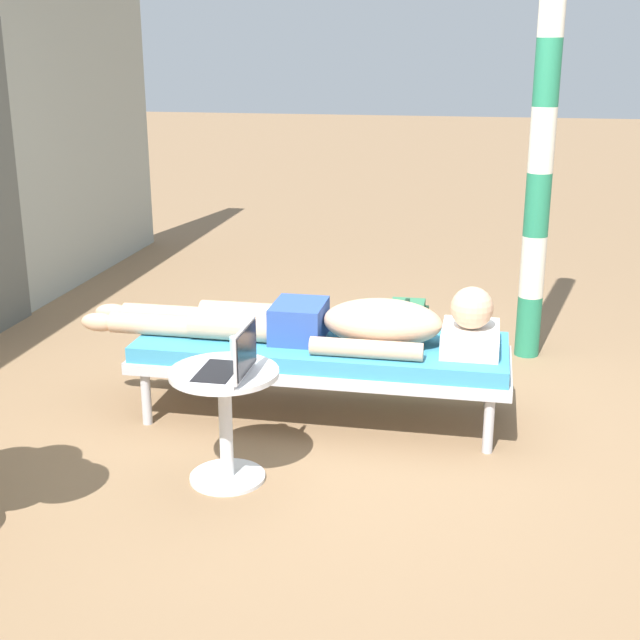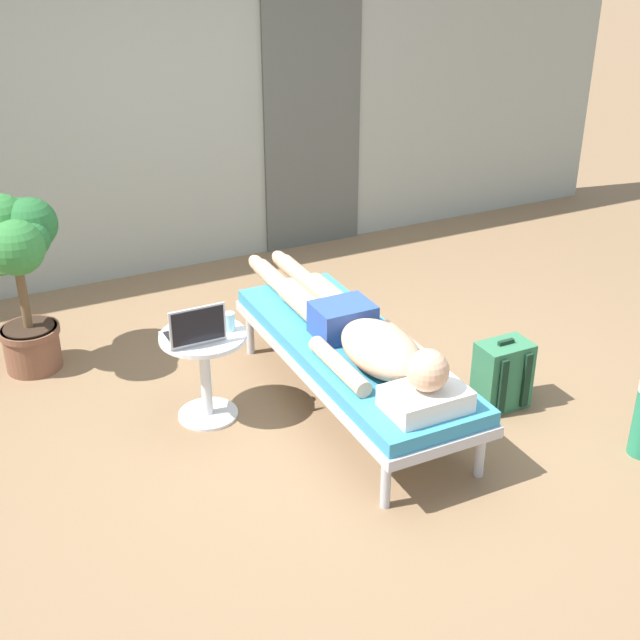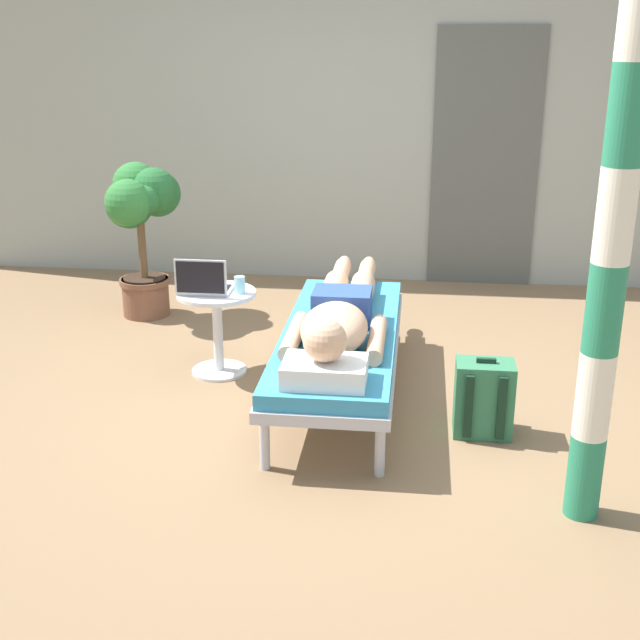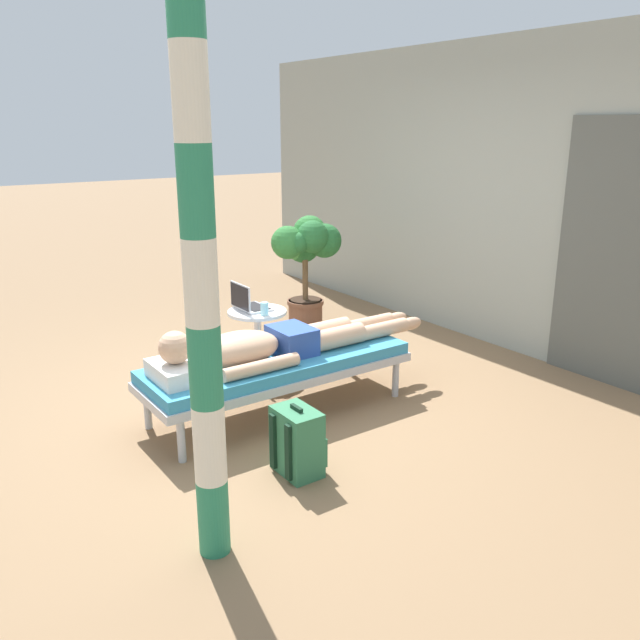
{
  "view_description": "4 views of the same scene",
  "coord_description": "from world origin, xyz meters",
  "px_view_note": "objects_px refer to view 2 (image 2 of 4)",
  "views": [
    {
      "loc": [
        -4.03,
        -0.76,
        1.88
      ],
      "look_at": [
        0.15,
        0.05,
        0.52
      ],
      "focal_mm": 49.17,
      "sensor_mm": 36.0,
      "label": 1
    },
    {
      "loc": [
        -1.88,
        -3.64,
        2.68
      ],
      "look_at": [
        0.08,
        0.32,
        0.45
      ],
      "focal_mm": 47.91,
      "sensor_mm": 36.0,
      "label": 2
    },
    {
      "loc": [
        0.55,
        -4.33,
        2.03
      ],
      "look_at": [
        0.05,
        -0.14,
        0.53
      ],
      "focal_mm": 46.77,
      "sensor_mm": 36.0,
      "label": 3
    },
    {
      "loc": [
        3.8,
        -2.18,
        1.98
      ],
      "look_at": [
        0.34,
        0.26,
        0.69
      ],
      "focal_mm": 36.49,
      "sensor_mm": 36.0,
      "label": 4
    }
  ],
  "objects_px": {
    "drink_glass": "(229,322)",
    "backpack": "(502,375)",
    "lounge_chair": "(352,355)",
    "side_table": "(205,361)",
    "laptop": "(195,331)",
    "person_reclining": "(359,333)",
    "potted_plant": "(16,254)"
  },
  "relations": [
    {
      "from": "drink_glass",
      "to": "backpack",
      "type": "height_order",
      "value": "drink_glass"
    },
    {
      "from": "lounge_chair",
      "to": "drink_glass",
      "type": "bearing_deg",
      "value": 156.92
    },
    {
      "from": "lounge_chair",
      "to": "side_table",
      "type": "bearing_deg",
      "value": 159.93
    },
    {
      "from": "lounge_chair",
      "to": "laptop",
      "type": "relative_size",
      "value": 6.21
    },
    {
      "from": "drink_glass",
      "to": "person_reclining",
      "type": "bearing_deg",
      "value": -28.38
    },
    {
      "from": "lounge_chair",
      "to": "side_table",
      "type": "distance_m",
      "value": 0.83
    },
    {
      "from": "lounge_chair",
      "to": "laptop",
      "type": "height_order",
      "value": "laptop"
    },
    {
      "from": "backpack",
      "to": "potted_plant",
      "type": "distance_m",
      "value": 2.93
    },
    {
      "from": "lounge_chair",
      "to": "person_reclining",
      "type": "relative_size",
      "value": 0.89
    },
    {
      "from": "laptop",
      "to": "drink_glass",
      "type": "xyz_separation_m",
      "value": [
        0.21,
        0.03,
        -0.01
      ]
    },
    {
      "from": "person_reclining",
      "to": "side_table",
      "type": "relative_size",
      "value": 4.15
    },
    {
      "from": "laptop",
      "to": "potted_plant",
      "type": "relative_size",
      "value": 0.28
    },
    {
      "from": "side_table",
      "to": "drink_glass",
      "type": "distance_m",
      "value": 0.27
    },
    {
      "from": "person_reclining",
      "to": "potted_plant",
      "type": "bearing_deg",
      "value": 138.73
    },
    {
      "from": "person_reclining",
      "to": "potted_plant",
      "type": "xyz_separation_m",
      "value": [
        -1.56,
        1.37,
        0.25
      ]
    },
    {
      "from": "laptop",
      "to": "potted_plant",
      "type": "xyz_separation_m",
      "value": [
        -0.73,
        1.07,
        0.18
      ]
    },
    {
      "from": "side_table",
      "to": "drink_glass",
      "type": "xyz_separation_m",
      "value": [
        0.15,
        -0.02,
        0.22
      ]
    },
    {
      "from": "person_reclining",
      "to": "side_table",
      "type": "bearing_deg",
      "value": 155.42
    },
    {
      "from": "laptop",
      "to": "side_table",
      "type": "bearing_deg",
      "value": 40.52
    },
    {
      "from": "person_reclining",
      "to": "backpack",
      "type": "height_order",
      "value": "person_reclining"
    },
    {
      "from": "lounge_chair",
      "to": "backpack",
      "type": "xyz_separation_m",
      "value": [
        0.79,
        -0.36,
        -0.15
      ]
    },
    {
      "from": "person_reclining",
      "to": "laptop",
      "type": "bearing_deg",
      "value": 160.04
    },
    {
      "from": "backpack",
      "to": "lounge_chair",
      "type": "bearing_deg",
      "value": 155.7
    },
    {
      "from": "person_reclining",
      "to": "laptop",
      "type": "xyz_separation_m",
      "value": [
        -0.84,
        0.3,
        0.07
      ]
    },
    {
      "from": "laptop",
      "to": "potted_plant",
      "type": "distance_m",
      "value": 1.31
    },
    {
      "from": "potted_plant",
      "to": "drink_glass",
      "type": "bearing_deg",
      "value": -47.79
    },
    {
      "from": "side_table",
      "to": "backpack",
      "type": "bearing_deg",
      "value": -22.23
    },
    {
      "from": "lounge_chair",
      "to": "backpack",
      "type": "relative_size",
      "value": 4.54
    },
    {
      "from": "drink_glass",
      "to": "potted_plant",
      "type": "height_order",
      "value": "potted_plant"
    },
    {
      "from": "lounge_chair",
      "to": "potted_plant",
      "type": "height_order",
      "value": "potted_plant"
    },
    {
      "from": "side_table",
      "to": "drink_glass",
      "type": "height_order",
      "value": "drink_glass"
    },
    {
      "from": "drink_glass",
      "to": "potted_plant",
      "type": "bearing_deg",
      "value": 132.21
    }
  ]
}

